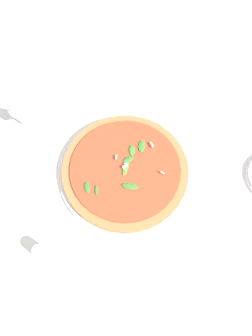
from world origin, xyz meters
name	(u,v)px	position (x,y,z in m)	size (l,w,h in m)	color
ground_plane	(118,169)	(0.00, 0.00, 0.00)	(6.00, 6.00, 0.00)	silver
pizza_arugula_main	(126,170)	(-0.02, 0.00, 0.02)	(0.36, 0.36, 0.05)	white
wine_glass	(14,106)	(0.31, 0.05, 0.10)	(0.08, 0.08, 0.14)	white
shaker_pepper	(41,253)	(0.01, 0.30, 0.03)	(0.03, 0.03, 0.07)	silver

